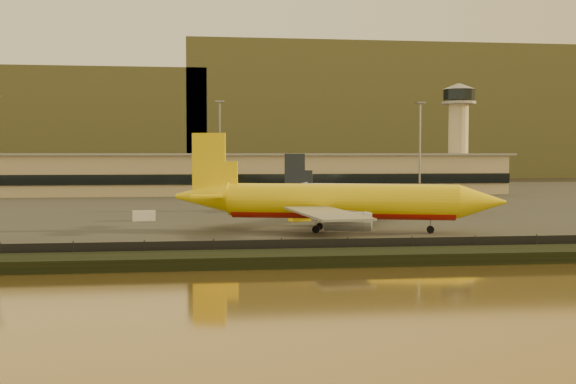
% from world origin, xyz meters
% --- Properties ---
extents(ground, '(900.00, 900.00, 0.00)m').
position_xyz_m(ground, '(0.00, 0.00, 0.00)').
color(ground, black).
rests_on(ground, ground).
extents(embankment, '(320.00, 7.00, 1.40)m').
position_xyz_m(embankment, '(0.00, -17.00, 0.70)').
color(embankment, black).
rests_on(embankment, ground).
extents(tarmac, '(320.00, 220.00, 0.20)m').
position_xyz_m(tarmac, '(0.00, 95.00, 0.10)').
color(tarmac, '#2D2D2D').
rests_on(tarmac, ground).
extents(perimeter_fence, '(300.00, 0.05, 2.20)m').
position_xyz_m(perimeter_fence, '(0.00, -13.00, 1.30)').
color(perimeter_fence, black).
rests_on(perimeter_fence, tarmac).
extents(terminal_building, '(202.00, 25.00, 12.60)m').
position_xyz_m(terminal_building, '(-14.52, 125.55, 6.25)').
color(terminal_building, tan).
rests_on(terminal_building, tarmac).
extents(control_tower, '(11.20, 11.20, 35.50)m').
position_xyz_m(control_tower, '(70.00, 131.00, 21.66)').
color(control_tower, tan).
rests_on(control_tower, tarmac).
extents(apron_light_masts, '(152.20, 12.20, 25.40)m').
position_xyz_m(apron_light_masts, '(15.00, 75.00, 15.70)').
color(apron_light_masts, slate).
rests_on(apron_light_masts, tarmac).
extents(distant_hills, '(470.00, 160.00, 70.00)m').
position_xyz_m(distant_hills, '(-20.74, 340.00, 31.39)').
color(distant_hills, brown).
rests_on(distant_hills, ground).
extents(dhl_cargo_jet, '(51.94, 49.63, 15.80)m').
position_xyz_m(dhl_cargo_jet, '(6.07, 15.09, 4.92)').
color(dhl_cargo_jet, yellow).
rests_on(dhl_cargo_jet, tarmac).
extents(white_narrowbody_jet, '(41.84, 39.59, 12.45)m').
position_xyz_m(white_narrowbody_jet, '(21.63, 53.38, 3.92)').
color(white_narrowbody_jet, silver).
rests_on(white_narrowbody_jet, tarmac).
extents(gse_vehicle_yellow, '(4.36, 3.27, 1.79)m').
position_xyz_m(gse_vehicle_yellow, '(2.99, 33.70, 1.09)').
color(gse_vehicle_yellow, yellow).
rests_on(gse_vehicle_yellow, tarmac).
extents(gse_vehicle_white, '(4.34, 2.32, 1.87)m').
position_xyz_m(gse_vehicle_white, '(-25.56, 37.99, 1.14)').
color(gse_vehicle_white, silver).
rests_on(gse_vehicle_white, tarmac).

